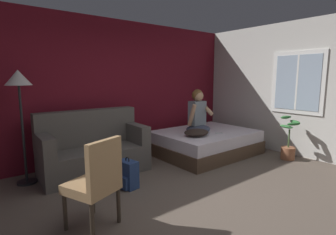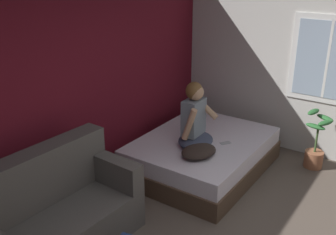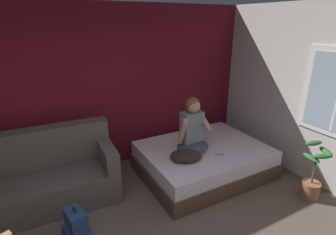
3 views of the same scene
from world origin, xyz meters
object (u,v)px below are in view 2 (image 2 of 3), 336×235
person_seated (195,121)px  potted_plant (315,148)px  couch (53,216)px  throw_pillow (199,151)px  cell_phone (225,143)px  bed (202,154)px

person_seated → potted_plant: (1.22, -1.27, -0.53)m
couch → throw_pillow: bearing=-19.4°
couch → cell_phone: (2.33, -0.74, 0.09)m
cell_phone → potted_plant: 1.35m
cell_phone → potted_plant: bearing=76.5°
bed → cell_phone: size_ratio=14.00×
bed → cell_phone: (0.05, -0.33, 0.25)m
bed → couch: (-2.28, 0.41, 0.16)m
throw_pillow → potted_plant: (1.46, -1.06, -0.25)m
bed → person_seated: person_seated is taller
bed → potted_plant: size_ratio=2.37×
throw_pillow → cell_phone: bearing=-11.2°
throw_pillow → cell_phone: 0.55m
person_seated → throw_pillow: bearing=-138.9°
bed → couch: couch is taller
couch → throw_pillow: size_ratio=3.61×
throw_pillow → couch: bearing=160.6°
person_seated → cell_phone: bearing=-46.9°
bed → throw_pillow: bearing=-155.7°
couch → cell_phone: size_ratio=12.04×
couch → person_seated: bearing=-11.7°
person_seated → cell_phone: size_ratio=6.08×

